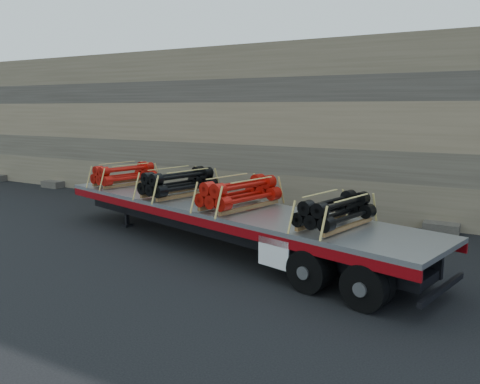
% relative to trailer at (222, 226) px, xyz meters
% --- Properties ---
extents(ground, '(120.00, 120.00, 0.00)m').
position_rel_trailer_xyz_m(ground, '(-1.05, 0.52, -0.69)').
color(ground, black).
rests_on(ground, ground).
extents(rock_wall, '(44.00, 3.00, 7.00)m').
position_rel_trailer_xyz_m(rock_wall, '(-1.05, 7.02, 2.81)').
color(rock_wall, '#7A6B54').
rests_on(rock_wall, ground).
extents(trailer, '(14.05, 6.10, 1.38)m').
position_rel_trailer_xyz_m(trailer, '(0.00, 0.00, 0.00)').
color(trailer, '#AAADB2').
rests_on(trailer, ground).
extents(bundle_front, '(1.69, 2.51, 0.81)m').
position_rel_trailer_xyz_m(bundle_front, '(-5.24, 1.38, 1.10)').
color(bundle_front, '#AB1009').
rests_on(bundle_front, trailer).
extents(bundle_midfront, '(1.85, 2.75, 0.89)m').
position_rel_trailer_xyz_m(bundle_midfront, '(-2.02, 0.53, 1.14)').
color(bundle_midfront, black).
rests_on(bundle_midfront, trailer).
extents(bundle_midrear, '(1.85, 2.74, 0.89)m').
position_rel_trailer_xyz_m(bundle_midrear, '(0.76, -0.20, 1.14)').
color(bundle_midrear, '#AB1009').
rests_on(bundle_midrear, trailer).
extents(bundle_rear, '(1.64, 2.43, 0.79)m').
position_rel_trailer_xyz_m(bundle_rear, '(3.98, -1.05, 1.09)').
color(bundle_rear, black).
rests_on(bundle_rear, trailer).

